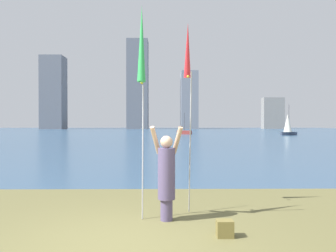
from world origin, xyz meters
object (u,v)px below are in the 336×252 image
at_px(kite_flag_left, 142,48).
at_px(sailboat_3, 288,124).
at_px(person, 166,174).
at_px(kite_flag_right, 188,55).
at_px(sailboat_0, 184,132).
at_px(bag, 225,229).

xyz_separation_m(kite_flag_left, sailboat_3, (19.23, 42.75, -1.71)).
bearing_deg(person, kite_flag_left, -156.55).
bearing_deg(kite_flag_right, sailboat_0, 86.53).
relative_size(person, sailboat_3, 0.39).
xyz_separation_m(person, sailboat_0, (3.31, 47.58, -0.58)).
bearing_deg(kite_flag_right, kite_flag_left, -134.54).
bearing_deg(sailboat_3, bag, -112.20).
bearing_deg(kite_flag_left, kite_flag_right, 45.46).
relative_size(kite_flag_left, bag, 14.97).
distance_m(bag, sailboat_0, 48.58).
relative_size(kite_flag_right, bag, 14.65).
height_order(kite_flag_left, sailboat_3, sailboat_3).
xyz_separation_m(person, kite_flag_left, (-0.48, -0.10, 2.45)).
relative_size(sailboat_0, sailboat_3, 0.76).
relative_size(kite_flag_left, sailboat_0, 1.17).
xyz_separation_m(kite_flag_left, bag, (1.45, -0.84, -3.21)).
bearing_deg(kite_flag_left, sailboat_3, 65.78).
height_order(person, kite_flag_left, kite_flag_left).
relative_size(bag, sailboat_0, 0.08).
bearing_deg(sailboat_3, person, -113.74).
height_order(kite_flag_right, sailboat_0, kite_flag_right).
distance_m(sailboat_0, sailboat_3, 16.27).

